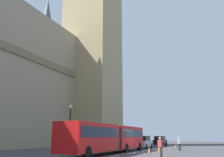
{
  "coord_description": "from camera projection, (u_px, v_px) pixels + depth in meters",
  "views": [
    {
      "loc": [
        -26.42,
        -8.99,
        1.67
      ],
      "look_at": [
        1.2,
        3.64,
        9.26
      ],
      "focal_mm": 37.66,
      "sensor_mm": 36.0,
      "label": 1
    }
  ],
  "objects": [
    {
      "name": "ground_plane",
      "position": [
        137.0,
        152.0,
        26.53
      ],
      "size": [
        160.0,
        160.0,
        0.0
      ],
      "primitive_type": "plane",
      "color": "#424244"
    },
    {
      "name": "lane_centre_marking",
      "position": [
        132.0,
        153.0,
        25.07
      ],
      "size": [
        29.8,
        0.16,
        0.01
      ],
      "color": "silver",
      "rests_on": "ground_plane"
    },
    {
      "name": "articulated_bus",
      "position": [
        109.0,
        136.0,
        25.02
      ],
      "size": [
        15.98,
        2.54,
        2.9
      ],
      "color": "red",
      "rests_on": "ground_plane"
    },
    {
      "name": "sedan_lead",
      "position": [
        143.0,
        142.0,
        36.31
      ],
      "size": [
        4.4,
        1.86,
        1.85
      ],
      "color": "#B7B7BC",
      "rests_on": "ground_plane"
    },
    {
      "name": "sedan_trailing",
      "position": [
        160.0,
        141.0,
        45.75
      ],
      "size": [
        4.4,
        1.86,
        1.85
      ],
      "color": "black",
      "rests_on": "ground_plane"
    },
    {
      "name": "traffic_cone_west",
      "position": [
        149.0,
        150.0,
        25.23
      ],
      "size": [
        0.36,
        0.36,
        0.58
      ],
      "color": "black",
      "rests_on": "ground_plane"
    },
    {
      "name": "traffic_cone_middle",
      "position": [
        159.0,
        149.0,
        27.6
      ],
      "size": [
        0.36,
        0.36,
        0.58
      ],
      "color": "black",
      "rests_on": "ground_plane"
    },
    {
      "name": "traffic_cone_east",
      "position": [
        176.0,
        146.0,
        37.04
      ],
      "size": [
        0.36,
        0.36,
        0.58
      ],
      "color": "black",
      "rests_on": "ground_plane"
    },
    {
      "name": "street_lamp",
      "position": [
        70.0,
        124.0,
        26.42
      ],
      "size": [
        0.44,
        0.44,
        5.27
      ],
      "color": "black",
      "rests_on": "ground_plane"
    },
    {
      "name": "pedestrian_near_cones",
      "position": [
        160.0,
        146.0,
        19.96
      ],
      "size": [
        0.41,
        0.47,
        1.69
      ],
      "color": "#726651",
      "rests_on": "ground_plane"
    },
    {
      "name": "pedestrian_by_kerb",
      "position": [
        179.0,
        143.0,
        29.93
      ],
      "size": [
        0.46,
        0.39,
        1.69
      ],
      "color": "#333333",
      "rests_on": "ground_plane"
    }
  ]
}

